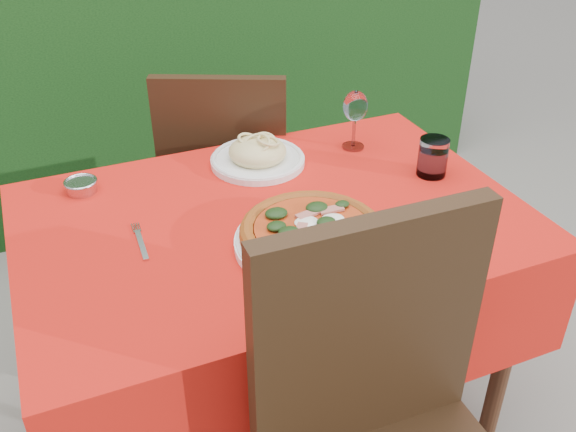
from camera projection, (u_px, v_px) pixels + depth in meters
name	position (u px, v px, depth m)	size (l,w,h in m)	color
ground	(276.00, 414.00, 2.02)	(60.00, 60.00, 0.00)	slate
hedge	(137.00, 3.00, 2.73)	(3.20, 0.55, 1.78)	black
dining_table	(274.00, 263.00, 1.70)	(1.26, 0.86, 0.75)	#432515
chair_far	(227.00, 176.00, 2.24)	(0.56, 0.56, 0.93)	black
pizza_plate	(312.00, 235.00, 1.49)	(0.40, 0.40, 0.07)	white
pasta_plate	(258.00, 155.00, 1.84)	(0.27, 0.27, 0.08)	white
water_glass	(433.00, 159.00, 1.77)	(0.08, 0.08, 0.11)	white
wine_glass	(355.00, 109.00, 1.88)	(0.07, 0.07, 0.18)	silver
fork	(142.00, 245.00, 1.50)	(0.02, 0.17, 0.00)	silver
steel_ramekin	(81.00, 187.00, 1.71)	(0.08, 0.08, 0.03)	#BABBC2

